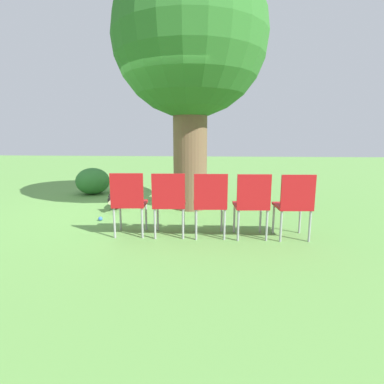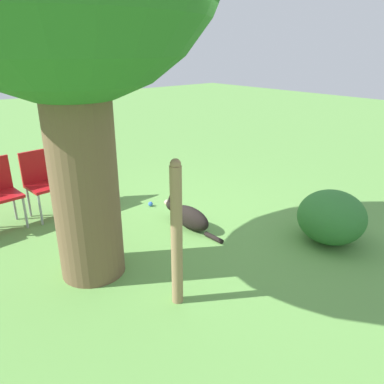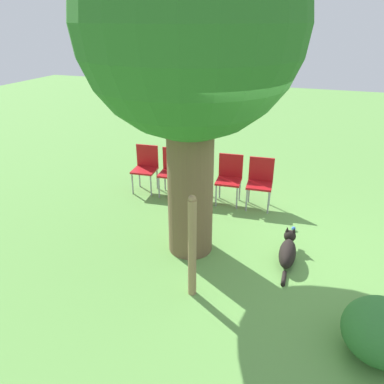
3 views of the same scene
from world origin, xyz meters
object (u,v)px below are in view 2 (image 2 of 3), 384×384
fence_post (177,234)px  tennis_ball (151,204)px  red_chair_1 (42,179)px  dog (188,216)px  red_chair_0 (81,171)px

fence_post → tennis_ball: size_ratio=19.99×
red_chair_1 → tennis_ball: size_ratio=13.20×
fence_post → red_chair_1: bearing=4.4°
fence_post → red_chair_1: 2.69m
tennis_ball → fence_post: bearing=152.0°
dog → red_chair_0: red_chair_0 is taller
red_chair_1 → tennis_ball: red_chair_1 is taller
fence_post → tennis_ball: 2.33m
red_chair_0 → red_chair_1: (-0.00, 0.56, 0.00)m
fence_post → dog: bearing=-43.1°
fence_post → red_chair_0: fence_post is taller
dog → red_chair_1: red_chair_1 is taller
dog → tennis_ball: size_ratio=15.64×
red_chair_0 → red_chair_1: 0.56m
fence_post → red_chair_0: size_ratio=1.52×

